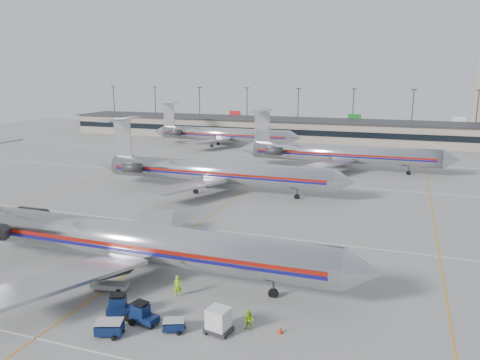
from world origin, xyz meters
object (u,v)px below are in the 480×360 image
at_px(jet_second_row, 212,171).
at_px(tug_center, 120,306).
at_px(jet_foreground, 126,240).
at_px(belt_loader, 110,284).
at_px(uld_container, 218,320).

xyz_separation_m(jet_second_row, tug_center, (9.37, -41.74, -2.64)).
bearing_deg(jet_foreground, belt_loader, -81.13).
bearing_deg(jet_foreground, jet_second_row, 98.58).
height_order(jet_foreground, tug_center, jet_foreground).
relative_size(jet_foreground, tug_center, 17.98).
distance_m(uld_container, belt_loader, 12.75).
bearing_deg(jet_second_row, jet_foreground, -81.42).
xyz_separation_m(jet_second_row, belt_loader, (5.74, -37.90, -2.94)).
height_order(uld_container, belt_loader, belt_loader).
height_order(jet_foreground, uld_container, jet_foreground).
relative_size(jet_second_row, uld_container, 21.33).
relative_size(tug_center, belt_loader, 0.63).
bearing_deg(uld_container, jet_foreground, 160.70).
distance_m(jet_second_row, tug_center, 42.86).
height_order(jet_second_row, tug_center, jet_second_row).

